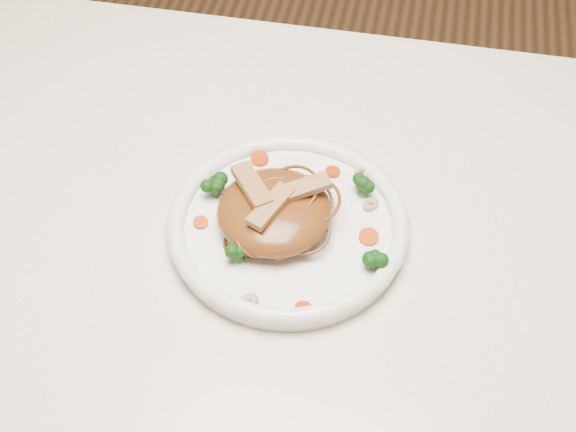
# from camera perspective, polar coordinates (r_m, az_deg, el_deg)

# --- Properties ---
(table) EXTENTS (1.20, 0.80, 0.75)m
(table) POSITION_cam_1_polar(r_m,az_deg,el_deg) (0.96, -0.88, -5.23)
(table) COLOR beige
(table) RESTS_ON ground
(plate) EXTENTS (0.31, 0.31, 0.02)m
(plate) POSITION_cam_1_polar(r_m,az_deg,el_deg) (0.87, -0.00, -0.93)
(plate) COLOR white
(plate) RESTS_ON table
(noodle_mound) EXTENTS (0.16, 0.16, 0.04)m
(noodle_mound) POSITION_cam_1_polar(r_m,az_deg,el_deg) (0.85, -1.02, 0.35)
(noodle_mound) COLOR brown
(noodle_mound) RESTS_ON plate
(chicken_a) EXTENTS (0.06, 0.05, 0.01)m
(chicken_a) POSITION_cam_1_polar(r_m,az_deg,el_deg) (0.84, 1.10, 2.10)
(chicken_a) COLOR tan
(chicken_a) RESTS_ON noodle_mound
(chicken_b) EXTENTS (0.06, 0.07, 0.01)m
(chicken_b) POSITION_cam_1_polar(r_m,az_deg,el_deg) (0.84, -2.69, 2.27)
(chicken_b) COLOR tan
(chicken_b) RESTS_ON noodle_mound
(chicken_c) EXTENTS (0.04, 0.07, 0.01)m
(chicken_c) POSITION_cam_1_polar(r_m,az_deg,el_deg) (0.82, -1.32, 0.73)
(chicken_c) COLOR tan
(chicken_c) RESTS_ON noodle_mound
(broccoli_0) EXTENTS (0.03, 0.03, 0.03)m
(broccoli_0) POSITION_cam_1_polar(r_m,az_deg,el_deg) (0.89, 5.67, 2.30)
(broccoli_0) COLOR #11460E
(broccoli_0) RESTS_ON plate
(broccoli_1) EXTENTS (0.04, 0.04, 0.03)m
(broccoli_1) POSITION_cam_1_polar(r_m,az_deg,el_deg) (0.89, -5.53, 2.35)
(broccoli_1) COLOR #11460E
(broccoli_1) RESTS_ON plate
(broccoli_2) EXTENTS (0.03, 0.03, 0.03)m
(broccoli_2) POSITION_cam_1_polar(r_m,az_deg,el_deg) (0.83, -3.73, -2.55)
(broccoli_2) COLOR #11460E
(broccoli_2) RESTS_ON plate
(broccoli_3) EXTENTS (0.03, 0.03, 0.03)m
(broccoli_3) POSITION_cam_1_polar(r_m,az_deg,el_deg) (0.82, 6.61, -3.26)
(broccoli_3) COLOR #11460E
(broccoli_3) RESTS_ON plate
(carrot_0) EXTENTS (0.02, 0.02, 0.00)m
(carrot_0) POSITION_cam_1_polar(r_m,az_deg,el_deg) (0.92, 3.35, 3.31)
(carrot_0) COLOR #B23806
(carrot_0) RESTS_ON plate
(carrot_1) EXTENTS (0.02, 0.02, 0.00)m
(carrot_1) POSITION_cam_1_polar(r_m,az_deg,el_deg) (0.87, -6.54, -0.49)
(carrot_1) COLOR #B23806
(carrot_1) RESTS_ON plate
(carrot_2) EXTENTS (0.03, 0.03, 0.00)m
(carrot_2) POSITION_cam_1_polar(r_m,az_deg,el_deg) (0.86, 6.04, -1.56)
(carrot_2) COLOR #B23806
(carrot_2) RESTS_ON plate
(carrot_3) EXTENTS (0.03, 0.03, 0.00)m
(carrot_3) POSITION_cam_1_polar(r_m,az_deg,el_deg) (0.93, -2.12, 4.26)
(carrot_3) COLOR #B23806
(carrot_3) RESTS_ON plate
(carrot_4) EXTENTS (0.02, 0.02, 0.00)m
(carrot_4) POSITION_cam_1_polar(r_m,az_deg,el_deg) (0.80, 1.18, -6.97)
(carrot_4) COLOR #B23806
(carrot_4) RESTS_ON plate
(mushroom_0) EXTENTS (0.03, 0.03, 0.01)m
(mushroom_0) POSITION_cam_1_polar(r_m,az_deg,el_deg) (0.80, -2.98, -6.37)
(mushroom_0) COLOR beige
(mushroom_0) RESTS_ON plate
(mushroom_1) EXTENTS (0.03, 0.03, 0.01)m
(mushroom_1) POSITION_cam_1_polar(r_m,az_deg,el_deg) (0.89, 6.19, 0.85)
(mushroom_1) COLOR beige
(mushroom_1) RESTS_ON plate
(mushroom_2) EXTENTS (0.03, 0.03, 0.01)m
(mushroom_2) POSITION_cam_1_polar(r_m,az_deg,el_deg) (0.91, -5.62, 2.72)
(mushroom_2) COLOR beige
(mushroom_2) RESTS_ON plate
(mushroom_3) EXTENTS (0.03, 0.03, 0.01)m
(mushroom_3) POSITION_cam_1_polar(r_m,az_deg,el_deg) (0.92, 5.55, 3.25)
(mushroom_3) COLOR beige
(mushroom_3) RESTS_ON plate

